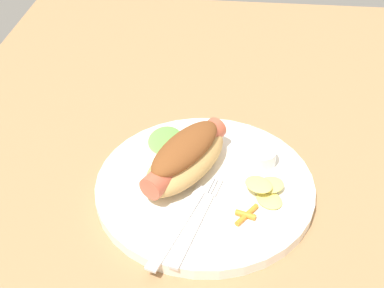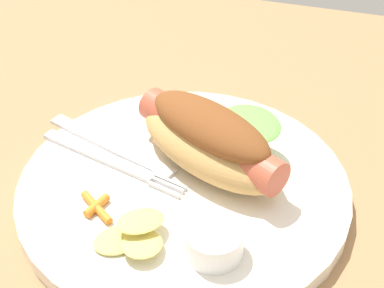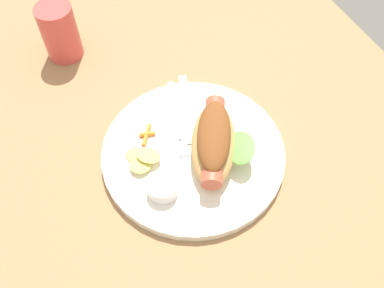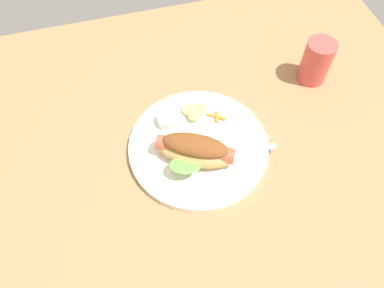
{
  "view_description": "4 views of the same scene",
  "coord_description": "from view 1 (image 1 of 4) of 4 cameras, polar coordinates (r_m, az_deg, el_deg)",
  "views": [
    {
      "loc": [
        52.64,
        1.65,
        48.82
      ],
      "look_at": [
        0.23,
        -3.74,
        6.48
      ],
      "focal_mm": 49.0,
      "sensor_mm": 36.0,
      "label": 1
    },
    {
      "loc": [
        -9.92,
        33.54,
        34.59
      ],
      "look_at": [
        1.59,
        -2.86,
        5.02
      ],
      "focal_mm": 53.37,
      "sensor_mm": 36.0,
      "label": 2
    },
    {
      "loc": [
        -31.86,
        14.05,
        58.18
      ],
      "look_at": [
        1.66,
        -1.47,
        4.11
      ],
      "focal_mm": 40.4,
      "sensor_mm": 36.0,
      "label": 3
    },
    {
      "loc": [
        -10.03,
        -40.52,
        65.45
      ],
      "look_at": [
        0.33,
        -3.06,
        4.35
      ],
      "focal_mm": 34.35,
      "sensor_mm": 36.0,
      "label": 4
    }
  ],
  "objects": [
    {
      "name": "sauce_ramekin",
      "position": [
        0.72,
        7.38,
        -1.33
      ],
      "size": [
        4.5,
        4.5,
        2.29
      ],
      "primitive_type": "cylinder",
      "color": "white",
      "rests_on": "plate"
    },
    {
      "name": "fork",
      "position": [
        0.64,
        0.44,
        -8.47
      ],
      "size": [
        15.35,
        5.09,
        0.4
      ],
      "rotation": [
        0.0,
        0.0,
        2.89
      ],
      "color": "silver",
      "rests_on": "plate"
    },
    {
      "name": "ground_plane",
      "position": [
        0.72,
        2.97,
        -4.63
      ],
      "size": [
        120.0,
        90.0,
        1.8
      ],
      "primitive_type": "cube",
      "color": "#9E754C"
    },
    {
      "name": "knife",
      "position": [
        0.64,
        -1.49,
        -8.84
      ],
      "size": [
        14.39,
        5.97,
        0.36
      ],
      "primitive_type": "cube",
      "rotation": [
        0.0,
        0.0,
        2.82
      ],
      "color": "silver",
      "rests_on": "plate"
    },
    {
      "name": "chips_pile",
      "position": [
        0.68,
        8.07,
        -4.94
      ],
      "size": [
        6.34,
        6.19,
        1.85
      ],
      "color": "#DCCE66",
      "rests_on": "plate"
    },
    {
      "name": "hot_dog",
      "position": [
        0.69,
        -0.75,
        -1.36
      ],
      "size": [
        16.67,
        13.24,
        5.96
      ],
      "rotation": [
        0.0,
        0.0,
        2.64
      ],
      "color": "tan",
      "rests_on": "plate"
    },
    {
      "name": "carrot_garnish",
      "position": [
        0.65,
        5.92,
        -7.67
      ],
      "size": [
        3.75,
        2.94,
        0.75
      ],
      "color": "orange",
      "rests_on": "plate"
    },
    {
      "name": "plate",
      "position": [
        0.7,
        1.41,
        -4.66
      ],
      "size": [
        28.89,
        28.89,
        1.6
      ],
      "primitive_type": "cylinder",
      "color": "white",
      "rests_on": "ground_plane"
    }
  ]
}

